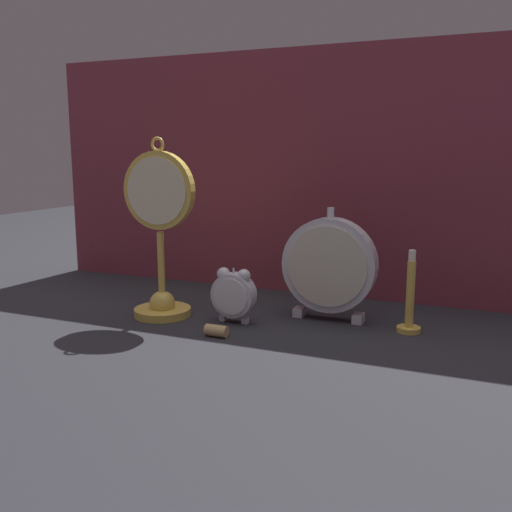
% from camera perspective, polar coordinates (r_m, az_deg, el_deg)
% --- Properties ---
extents(ground_plane, '(4.00, 4.00, 0.00)m').
position_cam_1_polar(ground_plane, '(1.10, -1.64, -7.34)').
color(ground_plane, '#232328').
extents(fabric_backdrop_drape, '(1.32, 0.01, 0.57)m').
position_cam_1_polar(fabric_backdrop_drape, '(1.35, 4.12, 8.21)').
color(fabric_backdrop_drape, brown).
rests_on(fabric_backdrop_drape, ground_plane).
extents(pocket_watch_on_stand, '(0.16, 0.12, 0.36)m').
position_cam_1_polar(pocket_watch_on_stand, '(1.17, -9.55, 1.49)').
color(pocket_watch_on_stand, gold).
rests_on(pocket_watch_on_stand, ground_plane).
extents(alarm_clock_twin_bell, '(0.09, 0.03, 0.11)m').
position_cam_1_polar(alarm_clock_twin_bell, '(1.13, -2.26, -3.68)').
color(alarm_clock_twin_bell, silver).
rests_on(alarm_clock_twin_bell, ground_plane).
extents(mantel_clock_silver, '(0.19, 0.04, 0.23)m').
position_cam_1_polar(mantel_clock_silver, '(1.14, 7.33, -0.97)').
color(mantel_clock_silver, silver).
rests_on(mantel_clock_silver, ground_plane).
extents(brass_candlestick, '(0.04, 0.04, 0.16)m').
position_cam_1_polar(brass_candlestick, '(1.11, 15.12, -4.72)').
color(brass_candlestick, gold).
rests_on(brass_candlestick, ground_plane).
extents(wine_cork, '(0.04, 0.02, 0.02)m').
position_cam_1_polar(wine_cork, '(1.06, -3.98, -7.47)').
color(wine_cork, tan).
rests_on(wine_cork, ground_plane).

